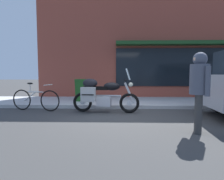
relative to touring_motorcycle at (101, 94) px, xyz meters
The scene contains 5 objects.
ground_plane 0.96m from the touring_motorcycle, 33.23° to the right, with size 80.00×80.00×0.00m, color #3B3B3B.
touring_motorcycle is the anchor object (origin of this frame).
parked_bicycle 2.25m from the touring_motorcycle, behind, with size 1.73×0.55×0.94m.
pedestrian_walking 3.05m from the touring_motorcycle, 43.80° to the right, with size 0.48×0.54×1.65m.
sandwich_board_sign 1.87m from the touring_motorcycle, 118.58° to the left, with size 0.55×0.41×0.90m.
Camera 1 is at (-0.12, -5.65, 1.21)m, focal length 30.97 mm.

